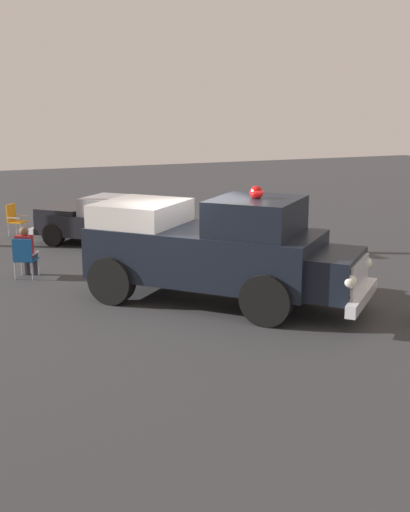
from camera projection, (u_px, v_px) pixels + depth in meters
The scene contains 7 objects.
ground_plane at pixel (192, 302), 14.56m from camera, with size 60.00×60.00×0.00m, color #333335.
vintage_fire_truck at pixel (215, 248), 14.25m from camera, with size 5.82×5.66×2.59m.
classic_hot_rod at pixel (108, 220), 20.11m from camera, with size 4.39×4.39×1.46m.
lawn_chair_near_truck at pixel (24, 255), 16.28m from camera, with size 0.67×0.67×1.02m.
lawn_chair_by_car at pixel (15, 218), 21.48m from camera, with size 0.69×0.69×1.02m.
spectator_seated at pixel (26, 250), 16.38m from camera, with size 0.65×0.58×1.29m.
traffic_cone at pixel (128, 255), 17.57m from camera, with size 0.40×0.40×0.64m.
Camera 1 is at (12.97, -5.11, 4.31)m, focal length 46.80 mm.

